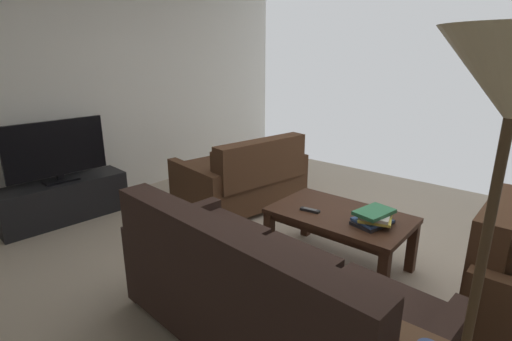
{
  "coord_description": "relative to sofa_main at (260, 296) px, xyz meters",
  "views": [
    {
      "loc": [
        -1.3,
        2.48,
        1.7
      ],
      "look_at": [
        0.43,
        0.42,
        0.86
      ],
      "focal_mm": 27.49,
      "sensor_mm": 36.0,
      "label": 1
    }
  ],
  "objects": [
    {
      "name": "tv_remote",
      "position": [
        0.33,
        -1.04,
        0.09
      ],
      "size": [
        0.16,
        0.07,
        0.02
      ],
      "color": "black",
      "rests_on": "coffee_table"
    },
    {
      "name": "flat_tv",
      "position": [
        2.73,
        -0.14,
        0.37
      ],
      "size": [
        0.22,
        0.96,
        0.62
      ],
      "color": "black",
      "rests_on": "tv_stand"
    },
    {
      "name": "loveseat_near",
      "position": [
        1.54,
        -1.58,
        -0.03
      ],
      "size": [
        1.09,
        1.42,
        0.82
      ],
      "color": "black",
      "rests_on": "ground"
    },
    {
      "name": "wall_right",
      "position": [
        3.04,
        -1.02,
        0.98
      ],
      "size": [
        0.12,
        5.47,
        2.71
      ],
      "primitive_type": "cube",
      "color": "silver",
      "rests_on": "ground"
    },
    {
      "name": "sofa_main",
      "position": [
        0.0,
        0.0,
        0.0
      ],
      "size": [
        1.98,
        0.95,
        0.88
      ],
      "color": "black",
      "rests_on": "ground"
    },
    {
      "name": "book_stack",
      "position": [
        -0.16,
        -1.13,
        0.14
      ],
      "size": [
        0.3,
        0.33,
        0.12
      ],
      "color": "black",
      "rests_on": "coffee_table"
    },
    {
      "name": "ground_plane",
      "position": [
        0.1,
        -1.02,
        -0.38
      ],
      "size": [
        5.89,
        5.47,
        0.01
      ],
      "primitive_type": "cube",
      "color": "tan"
    },
    {
      "name": "floor_lamp",
      "position": [
        -1.06,
        0.33,
        1.16
      ],
      "size": [
        0.39,
        0.39,
        1.76
      ],
      "color": "#47331E",
      "rests_on": "ground"
    },
    {
      "name": "tv_stand",
      "position": [
        2.73,
        -0.14,
        -0.16
      ],
      "size": [
        0.48,
        1.25,
        0.42
      ],
      "color": "black",
      "rests_on": "ground"
    },
    {
      "name": "coffee_table",
      "position": [
        0.13,
        -1.16,
        0.01
      ],
      "size": [
        1.08,
        0.65,
        0.46
      ],
      "color": "#3D2316",
      "rests_on": "ground"
    }
  ]
}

